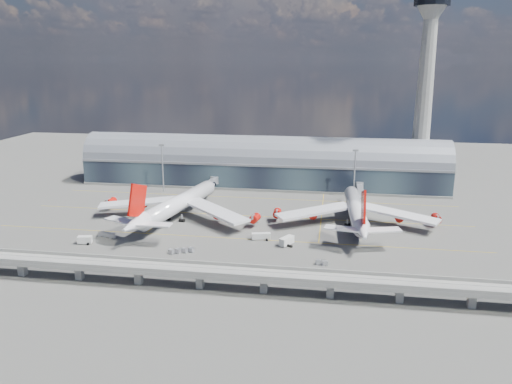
# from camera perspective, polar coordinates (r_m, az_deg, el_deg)

# --- Properties ---
(ground) EXTENTS (500.00, 500.00, 0.00)m
(ground) POSITION_cam_1_polar(r_m,az_deg,el_deg) (208.13, -2.42, -4.35)
(ground) COLOR #474744
(ground) RESTS_ON ground
(taxi_lines) EXTENTS (200.00, 80.12, 0.01)m
(taxi_lines) POSITION_cam_1_polar(r_m,az_deg,el_deg) (228.73, -1.33, -2.54)
(taxi_lines) COLOR gold
(taxi_lines) RESTS_ON ground
(terminal) EXTENTS (200.00, 30.00, 28.00)m
(terminal) POSITION_cam_1_polar(r_m,az_deg,el_deg) (279.28, 0.71, 3.08)
(terminal) COLOR #1D2431
(terminal) RESTS_ON ground
(control_tower) EXTENTS (19.00, 19.00, 103.00)m
(control_tower) POSITION_cam_1_polar(r_m,az_deg,el_deg) (279.76, 18.71, 10.67)
(control_tower) COLOR gray
(control_tower) RESTS_ON ground
(guideway) EXTENTS (220.00, 8.50, 7.20)m
(guideway) POSITION_cam_1_polar(r_m,az_deg,el_deg) (156.44, -6.46, -9.07)
(guideway) COLOR gray
(guideway) RESTS_ON ground
(floodlight_mast_left) EXTENTS (3.00, 0.70, 25.70)m
(floodlight_mast_left) POSITION_cam_1_polar(r_m,az_deg,el_deg) (268.84, -10.63, 2.86)
(floodlight_mast_left) COLOR gray
(floodlight_mast_left) RESTS_ON ground
(floodlight_mast_right) EXTENTS (3.00, 0.70, 25.70)m
(floodlight_mast_right) POSITION_cam_1_polar(r_m,az_deg,el_deg) (253.76, 11.19, 2.12)
(floodlight_mast_right) COLOR gray
(floodlight_mast_right) RESTS_ON ground
(airliner_left) EXTENTS (75.26, 79.24, 24.27)m
(airliner_left) POSITION_cam_1_polar(r_m,az_deg,el_deg) (221.62, -9.11, -1.44)
(airliner_left) COLOR white
(airliner_left) RESTS_ON ground
(airliner_right) EXTENTS (71.12, 74.33, 23.59)m
(airliner_right) POSITION_cam_1_polar(r_m,az_deg,el_deg) (216.26, 11.36, -2.18)
(airliner_right) COLOR white
(airliner_right) RESTS_ON ground
(jet_bridge_left) EXTENTS (4.40, 28.00, 7.25)m
(jet_bridge_left) POSITION_cam_1_polar(r_m,az_deg,el_deg) (261.51, -5.33, 0.81)
(jet_bridge_left) COLOR gray
(jet_bridge_left) RESTS_ON ground
(jet_bridge_right) EXTENTS (4.40, 32.00, 7.25)m
(jet_bridge_right) POSITION_cam_1_polar(r_m,az_deg,el_deg) (252.18, 11.83, 0.02)
(jet_bridge_right) COLOR gray
(jet_bridge_right) RESTS_ON ground
(service_truck_0) EXTENTS (2.65, 7.16, 2.95)m
(service_truck_0) POSITION_cam_1_polar(r_m,az_deg,el_deg) (237.63, -13.49, -1.91)
(service_truck_0) COLOR silver
(service_truck_0) RESTS_ON ground
(service_truck_1) EXTENTS (5.62, 3.41, 3.05)m
(service_truck_1) POSITION_cam_1_polar(r_m,az_deg,el_deg) (203.23, -18.98, -5.21)
(service_truck_1) COLOR silver
(service_truck_1) RESTS_ON ground
(service_truck_2) EXTENTS (7.68, 3.82, 2.68)m
(service_truck_2) POSITION_cam_1_polar(r_m,az_deg,el_deg) (196.69, 0.59, -5.07)
(service_truck_2) COLOR silver
(service_truck_2) RESTS_ON ground
(service_truck_3) EXTENTS (5.59, 7.11, 3.25)m
(service_truck_3) POSITION_cam_1_polar(r_m,az_deg,el_deg) (191.21, 3.52, -5.61)
(service_truck_3) COLOR silver
(service_truck_3) RESTS_ON ground
(service_truck_4) EXTENTS (2.89, 5.17, 2.88)m
(service_truck_4) POSITION_cam_1_polar(r_m,az_deg,el_deg) (218.53, -0.01, -2.98)
(service_truck_4) COLOR silver
(service_truck_4) RESTS_ON ground
(service_truck_5) EXTENTS (7.17, 5.31, 3.25)m
(service_truck_5) POSITION_cam_1_polar(r_m,az_deg,el_deg) (236.99, -8.91, -1.68)
(service_truck_5) COLOR silver
(service_truck_5) RESTS_ON ground
(cargo_train_0) EXTENTS (8.36, 3.94, 1.84)m
(cargo_train_0) POSITION_cam_1_polar(r_m,az_deg,el_deg) (208.02, -16.67, -4.72)
(cargo_train_0) COLOR gray
(cargo_train_0) RESTS_ON ground
(cargo_train_1) EXTENTS (9.50, 5.10, 1.61)m
(cargo_train_1) POSITION_cam_1_polar(r_m,az_deg,el_deg) (185.82, -8.54, -6.65)
(cargo_train_1) COLOR gray
(cargo_train_1) RESTS_ON ground
(cargo_train_2) EXTENTS (4.71, 2.44, 1.53)m
(cargo_train_2) POSITION_cam_1_polar(r_m,az_deg,el_deg) (175.12, 7.52, -8.01)
(cargo_train_2) COLOR gray
(cargo_train_2) RESTS_ON ground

